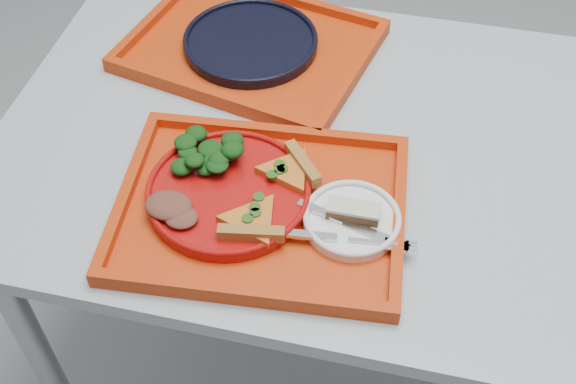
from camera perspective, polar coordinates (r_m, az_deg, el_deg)
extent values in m
plane|color=#95979D|center=(1.86, 9.03, -13.67)|extent=(10.00, 10.00, 0.00)
cube|color=#98A3AA|center=(1.27, 12.97, 1.95)|extent=(1.60, 0.80, 0.03)
cylinder|color=gray|center=(1.53, -19.05, -11.97)|extent=(0.05, 0.05, 0.72)
cylinder|color=gray|center=(1.87, -10.74, 4.69)|extent=(0.05, 0.05, 0.72)
cube|color=#BD3009|center=(1.14, -2.15, -1.46)|extent=(0.48, 0.39, 0.01)
cube|color=#BD3009|center=(1.44, -2.94, 11.22)|extent=(0.51, 0.44, 0.01)
cylinder|color=#A50D0B|center=(1.15, -4.71, -0.14)|extent=(0.26, 0.26, 0.02)
cylinder|color=white|center=(1.12, 5.06, -2.31)|extent=(0.15, 0.15, 0.01)
cylinder|color=black|center=(1.43, -2.97, 11.66)|extent=(0.26, 0.26, 0.02)
ellipsoid|color=black|center=(1.17, -6.35, 3.33)|extent=(0.09, 0.08, 0.05)
ellipsoid|color=brown|center=(1.12, -9.42, -1.06)|extent=(0.07, 0.06, 0.02)
cube|color=#472D17|center=(1.11, 5.17, -1.60)|extent=(0.08, 0.03, 0.02)
cube|color=beige|center=(1.10, 5.21, -1.23)|extent=(0.08, 0.03, 0.01)
cube|color=silver|center=(1.10, 5.14, -2.58)|extent=(0.18, 0.06, 0.01)
cube|color=silver|center=(1.08, 4.67, -3.72)|extent=(0.19, 0.04, 0.01)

